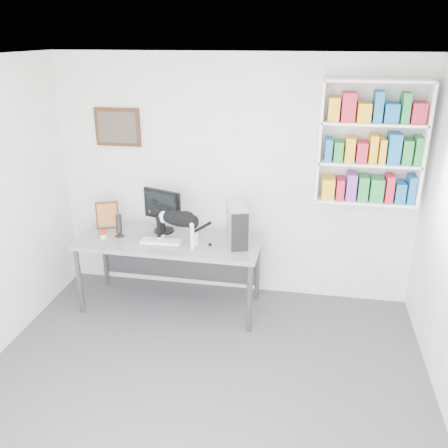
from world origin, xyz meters
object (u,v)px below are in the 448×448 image
object	(u,v)px
leaning_print	(107,215)
desk	(171,273)
monitor	(163,211)
bookshelf	(371,143)
pc_tower	(237,225)
soup_can	(103,234)
speaker	(119,225)
cat	(178,227)
keyboard	(161,241)

from	to	relation	value
leaning_print	desk	bearing A→B (deg)	-37.01
desk	monitor	bearing A→B (deg)	120.56
bookshelf	desk	distance (m)	2.50
monitor	pc_tower	xyz separation A→B (m)	(0.85, -0.18, -0.04)
leaning_print	soup_can	xyz separation A→B (m)	(0.07, -0.30, -0.11)
desk	speaker	xyz separation A→B (m)	(-0.55, -0.00, 0.54)
monitor	cat	size ratio (longest dim) A/B	0.78
soup_can	cat	bearing A→B (deg)	-0.54
leaning_print	soup_can	bearing A→B (deg)	-98.21
pc_tower	desk	bearing A→B (deg)	165.91
monitor	pc_tower	distance (m)	0.87
monitor	cat	distance (m)	0.41
bookshelf	speaker	xyz separation A→B (m)	(-2.56, -0.39, -0.91)
monitor	pc_tower	world-z (taller)	monitor
bookshelf	soup_can	xyz separation A→B (m)	(-2.71, -0.48, -0.99)
bookshelf	keyboard	world-z (taller)	bookshelf
monitor	pc_tower	size ratio (longest dim) A/B	1.20
soup_can	keyboard	bearing A→B (deg)	-0.16
keyboard	speaker	distance (m)	0.52
desk	keyboard	world-z (taller)	keyboard
monitor	speaker	world-z (taller)	monitor
keyboard	speaker	size ratio (longest dim) A/B	1.64
desk	monitor	world-z (taller)	monitor
keyboard	cat	xyz separation A→B (m)	(0.19, -0.01, 0.18)
monitor	cat	xyz separation A→B (m)	(0.26, -0.31, -0.05)
speaker	cat	size ratio (longest dim) A/B	0.41
pc_tower	leaning_print	distance (m)	1.52
monitor	cat	bearing A→B (deg)	-30.99
bookshelf	pc_tower	size ratio (longest dim) A/B	3.00
bookshelf	speaker	size ratio (longest dim) A/B	4.82
desk	speaker	world-z (taller)	speaker
desk	soup_can	xyz separation A→B (m)	(-0.70, -0.09, 0.45)
pc_tower	cat	xyz separation A→B (m)	(-0.59, -0.13, -0.01)
bookshelf	pc_tower	bearing A→B (deg)	-164.52
desk	monitor	distance (m)	0.70
soup_can	monitor	bearing A→B (deg)	27.41
keyboard	leaning_print	xyz separation A→B (m)	(-0.72, 0.31, 0.14)
speaker	soup_can	bearing A→B (deg)	-155.10
monitor	soup_can	world-z (taller)	monitor
desk	monitor	size ratio (longest dim) A/B	3.94
cat	leaning_print	bearing A→B (deg)	174.20
bookshelf	soup_can	size ratio (longest dim) A/B	13.34
monitor	speaker	xyz separation A→B (m)	(-0.43, -0.21, -0.12)
speaker	soup_can	xyz separation A→B (m)	(-0.15, -0.09, -0.08)
desk	bookshelf	bearing A→B (deg)	11.80
leaning_print	soup_can	size ratio (longest dim) A/B	3.37
monitor	bookshelf	bearing A→B (deg)	24.19
soup_can	cat	distance (m)	0.85
keyboard	cat	world-z (taller)	cat
cat	bookshelf	bearing A→B (deg)	27.73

